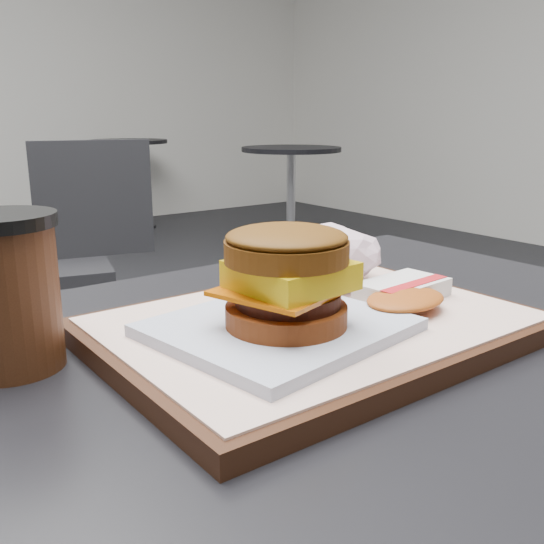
% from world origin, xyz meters
% --- Properties ---
extents(customer_table, '(0.80, 0.60, 0.77)m').
position_xyz_m(customer_table, '(0.00, 0.00, 0.58)').
color(customer_table, '#A5A5AA').
rests_on(customer_table, ground).
extents(serving_tray, '(0.38, 0.28, 0.02)m').
position_xyz_m(serving_tray, '(-0.01, 0.01, 0.78)').
color(serving_tray, '#31190D').
rests_on(serving_tray, customer_table).
extents(breakfast_sandwich, '(0.21, 0.20, 0.09)m').
position_xyz_m(breakfast_sandwich, '(-0.07, -0.01, 0.83)').
color(breakfast_sandwich, silver).
rests_on(breakfast_sandwich, serving_tray).
extents(hash_brown, '(0.12, 0.10, 0.02)m').
position_xyz_m(hash_brown, '(0.08, -0.01, 0.80)').
color(hash_brown, silver).
rests_on(hash_brown, serving_tray).
extents(crumpled_wrapper, '(0.14, 0.11, 0.06)m').
position_xyz_m(crumpled_wrapper, '(0.06, 0.09, 0.82)').
color(crumpled_wrapper, white).
rests_on(crumpled_wrapper, serving_tray).
extents(coffee_cup, '(0.09, 0.09, 0.13)m').
position_xyz_m(coffee_cup, '(-0.25, 0.10, 0.83)').
color(coffee_cup, '#3B1C0E').
rests_on(coffee_cup, customer_table).
extents(neighbor_chair, '(0.64, 0.52, 0.88)m').
position_xyz_m(neighbor_chair, '(0.28, 1.66, 0.51)').
color(neighbor_chair, '#A5A5AA').
rests_on(neighbor_chair, ground).
extents(bg_table_near, '(0.66, 0.66, 0.75)m').
position_xyz_m(bg_table_near, '(2.20, 2.80, 0.56)').
color(bg_table_near, black).
rests_on(bg_table_near, ground).
extents(bg_table_far, '(0.66, 0.66, 0.75)m').
position_xyz_m(bg_table_far, '(1.80, 4.50, 0.56)').
color(bg_table_far, black).
rests_on(bg_table_far, ground).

